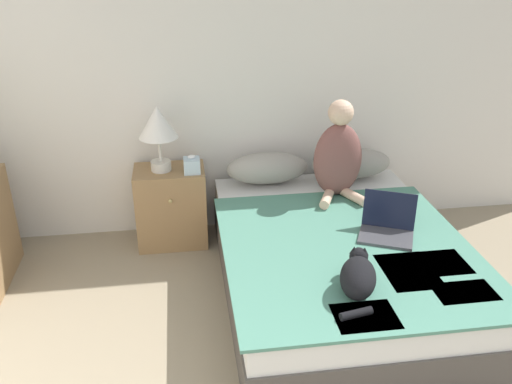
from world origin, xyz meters
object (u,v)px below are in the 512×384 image
(person_sitting, at_px, (338,156))
(pillow_near, at_px, (267,168))
(pillow_far, at_px, (351,163))
(table_lamp, at_px, (158,126))
(laptop_open, at_px, (387,227))
(bed, at_px, (337,263))
(tissue_box, at_px, (192,165))
(nightstand, at_px, (171,206))
(cat_tabby, at_px, (358,276))

(person_sitting, bearing_deg, pillow_near, 147.82)
(pillow_far, bearing_deg, pillow_near, 180.00)
(person_sitting, height_order, table_lamp, person_sitting)
(laptop_open, bearing_deg, person_sitting, 128.80)
(bed, relative_size, pillow_far, 3.23)
(pillow_far, height_order, tissue_box, tissue_box)
(person_sitting, distance_m, laptop_open, 0.71)
(person_sitting, relative_size, nightstand, 1.17)
(cat_tabby, bearing_deg, pillow_near, 27.96)
(bed, xyz_separation_m, tissue_box, (-0.92, 0.77, 0.45))
(laptop_open, height_order, table_lamp, table_lamp)
(pillow_far, distance_m, nightstand, 1.46)
(person_sitting, relative_size, table_lamp, 1.47)
(tissue_box, bearing_deg, laptop_open, -34.50)
(person_sitting, bearing_deg, pillow_far, 55.49)
(person_sitting, height_order, cat_tabby, person_sitting)
(pillow_near, bearing_deg, table_lamp, -178.32)
(bed, bearing_deg, pillow_far, 68.71)
(pillow_near, relative_size, tissue_box, 4.56)
(pillow_far, height_order, nightstand, pillow_far)
(pillow_far, bearing_deg, cat_tabby, -105.86)
(nightstand, relative_size, table_lamp, 1.26)
(pillow_far, distance_m, tissue_box, 1.27)
(cat_tabby, bearing_deg, person_sitting, 8.16)
(pillow_far, distance_m, cat_tabby, 1.57)
(nightstand, xyz_separation_m, tissue_box, (0.17, -0.08, 0.37))
(bed, relative_size, tissue_box, 14.73)
(pillow_near, height_order, laptop_open, laptop_open)
(bed, distance_m, pillow_near, 1.00)
(pillow_far, height_order, laptop_open, laptop_open)
(bed, bearing_deg, person_sitting, 76.82)
(cat_tabby, distance_m, laptop_open, 0.69)
(pillow_near, xyz_separation_m, person_sitting, (0.47, -0.30, 0.19))
(bed, bearing_deg, nightstand, 142.27)
(cat_tabby, bearing_deg, laptop_open, -15.04)
(table_lamp, bearing_deg, tissue_box, -18.40)
(laptop_open, relative_size, nightstand, 0.69)
(laptop_open, bearing_deg, pillow_near, 148.83)
(table_lamp, bearing_deg, bed, -36.22)
(bed, distance_m, table_lamp, 1.61)
(pillow_near, xyz_separation_m, tissue_box, (-0.58, -0.10, 0.10))
(table_lamp, bearing_deg, pillow_near, 1.68)
(pillow_near, bearing_deg, tissue_box, -170.31)
(pillow_near, height_order, person_sitting, person_sitting)
(pillow_far, relative_size, nightstand, 1.03)
(person_sitting, height_order, nightstand, person_sitting)
(bed, xyz_separation_m, cat_tabby, (-0.09, -0.64, 0.33))
(pillow_near, bearing_deg, cat_tabby, -80.68)
(person_sitting, distance_m, nightstand, 1.34)
(bed, height_order, laptop_open, laptop_open)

